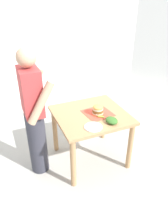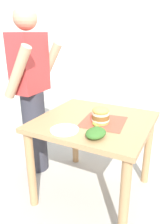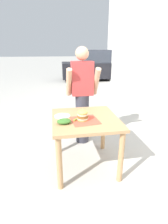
{
  "view_description": "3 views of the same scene",
  "coord_description": "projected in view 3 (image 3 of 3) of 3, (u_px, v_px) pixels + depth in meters",
  "views": [
    {
      "loc": [
        -2.27,
        1.07,
        2.22
      ],
      "look_at": [
        0.0,
        0.1,
        0.81
      ],
      "focal_mm": 35.0,
      "sensor_mm": 36.0,
      "label": 1
    },
    {
      "loc": [
        -1.58,
        -0.7,
        1.47
      ],
      "look_at": [
        0.0,
        0.1,
        0.81
      ],
      "focal_mm": 35.0,
      "sensor_mm": 36.0,
      "label": 2
    },
    {
      "loc": [
        -0.4,
        -2.18,
        1.65
      ],
      "look_at": [
        0.0,
        0.1,
        0.81
      ],
      "focal_mm": 28.0,
      "sensor_mm": 36.0,
      "label": 3
    }
  ],
  "objects": [
    {
      "name": "ground_plane",
      "position": [
        85.0,
        164.0,
        2.64
      ],
      "size": [
        80.0,
        80.0,
        0.0
      ],
      "primitive_type": "plane",
      "color": "#ADAAA3"
    },
    {
      "name": "side_salad",
      "position": [
        64.0,
        121.0,
        2.19
      ],
      "size": [
        0.18,
        0.14,
        0.06
      ],
      "primitive_type": "ellipsoid",
      "color": "#386B28",
      "rests_on": "patio_table"
    },
    {
      "name": "parked_car_near_curb",
      "position": [
        101.0,
        66.0,
        9.77
      ],
      "size": [
        4.27,
        1.97,
        1.6
      ],
      "color": "black",
      "rests_on": "ground"
    },
    {
      "name": "sandwich",
      "position": [
        83.0,
        115.0,
        2.28
      ],
      "size": [
        0.15,
        0.15,
        0.17
      ],
      "color": "gold",
      "rests_on": "serving_paper"
    },
    {
      "name": "pickle_spear",
      "position": [
        75.0,
        120.0,
        2.29
      ],
      "size": [
        0.07,
        0.08,
        0.02
      ],
      "primitive_type": "cylinder",
      "rotation": [
        0.0,
        1.57,
        0.87
      ],
      "color": "#8EA83D",
      "rests_on": "serving_paper"
    },
    {
      "name": "patio_table",
      "position": [
        85.0,
        127.0,
        2.43
      ],
      "size": [
        0.89,
        0.94,
        0.76
      ],
      "color": "tan",
      "rests_on": "ground"
    },
    {
      "name": "serving_paper",
      "position": [
        85.0,
        120.0,
        2.3
      ],
      "size": [
        0.39,
        0.39,
        0.0
      ],
      "primitive_type": "cube",
      "rotation": [
        0.0,
        0.0,
        0.12
      ],
      "color": "#D64C38",
      "rests_on": "patio_table"
    },
    {
      "name": "side_plate_with_forks",
      "position": [
        62.0,
        116.0,
        2.43
      ],
      "size": [
        0.22,
        0.22,
        0.02
      ],
      "color": "white",
      "rests_on": "patio_table"
    },
    {
      "name": "diner_across_table",
      "position": [
        82.0,
        96.0,
        3.03
      ],
      "size": [
        0.55,
        0.35,
        1.69
      ],
      "color": "#33333D",
      "rests_on": "ground"
    }
  ]
}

